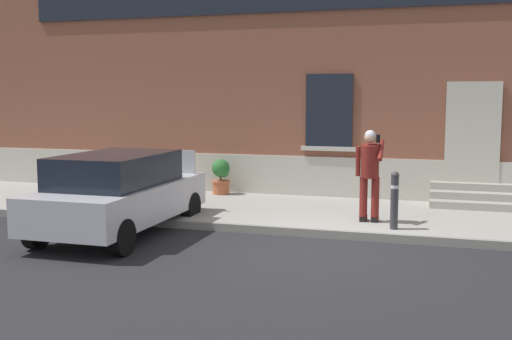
{
  "coord_description": "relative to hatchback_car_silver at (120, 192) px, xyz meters",
  "views": [
    {
      "loc": [
        1.96,
        -9.7,
        2.52
      ],
      "look_at": [
        -1.46,
        1.6,
        1.1
      ],
      "focal_mm": 42.88,
      "sensor_mm": 36.0,
      "label": 1
    }
  ],
  "objects": [
    {
      "name": "sidewalk",
      "position": [
        3.63,
        2.65,
        -0.71
      ],
      "size": [
        24.0,
        3.6,
        0.15
      ],
      "primitive_type": "cube",
      "color": "#99968E",
      "rests_on": "ground"
    },
    {
      "name": "ground_plane",
      "position": [
        3.63,
        -0.15,
        -0.79
      ],
      "size": [
        80.0,
        80.0,
        0.0
      ],
      "primitive_type": "plane",
      "color": "#232326"
    },
    {
      "name": "hatchback_car_silver",
      "position": [
        0.0,
        0.0,
        0.0
      ],
      "size": [
        1.79,
        4.07,
        1.5
      ],
      "color": "#B7B7BF",
      "rests_on": "ground"
    },
    {
      "name": "curb_edge",
      "position": [
        3.63,
        0.79,
        -0.71
      ],
      "size": [
        24.0,
        0.12,
        0.15
      ],
      "primitive_type": "cube",
      "color": "gray",
      "rests_on": "ground"
    },
    {
      "name": "bollard_near_person",
      "position": [
        4.83,
        1.2,
        -0.08
      ],
      "size": [
        0.15,
        0.15,
        1.04
      ],
      "color": "#333338",
      "rests_on": "sidewalk"
    },
    {
      "name": "planter_olive",
      "position": [
        -1.9,
        3.82,
        -0.18
      ],
      "size": [
        0.44,
        0.44,
        0.86
      ],
      "color": "#606B38",
      "rests_on": "sidewalk"
    },
    {
      "name": "person_on_phone",
      "position": [
        4.33,
        1.7,
        0.36
      ],
      "size": [
        0.51,
        0.47,
        1.75
      ],
      "rotation": [
        0.0,
        0.0,
        0.08
      ],
      "color": "maroon",
      "rests_on": "sidewalk"
    },
    {
      "name": "building_facade",
      "position": [
        3.63,
        5.14,
        2.94
      ],
      "size": [
        24.0,
        1.52,
        7.5
      ],
      "color": "brown",
      "rests_on": "ground"
    },
    {
      "name": "planter_terracotta",
      "position": [
        0.49,
        4.04,
        -0.18
      ],
      "size": [
        0.44,
        0.44,
        0.86
      ],
      "color": "#B25B38",
      "rests_on": "sidewalk"
    },
    {
      "name": "entrance_stoop",
      "position": [
        6.26,
        4.08,
        -0.45
      ],
      "size": [
        1.71,
        0.96,
        0.48
      ],
      "color": "#9E998E",
      "rests_on": "sidewalk"
    }
  ]
}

